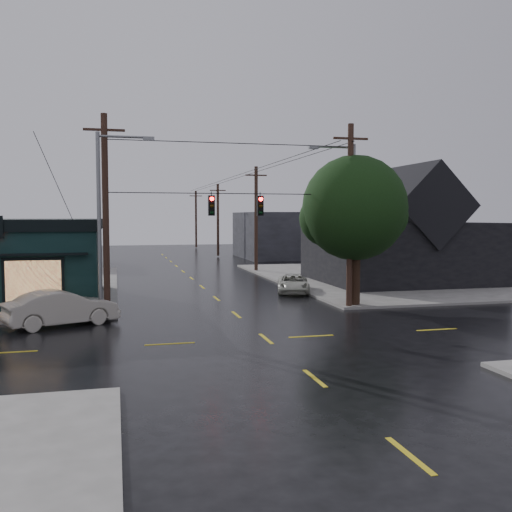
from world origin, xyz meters
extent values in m
plane|color=black|center=(0.00, 0.00, 0.00)|extent=(160.00, 160.00, 0.00)
cube|color=slate|center=(20.00, 20.00, 0.07)|extent=(28.00, 28.00, 0.15)
cube|color=black|center=(15.00, 17.00, 2.40)|extent=(12.00, 11.00, 4.50)
cylinder|color=black|center=(7.00, 7.00, 2.20)|extent=(0.70, 0.70, 4.11)
sphere|color=black|center=(7.00, 7.00, 5.59)|extent=(5.90, 5.90, 5.90)
cylinder|color=black|center=(0.00, 6.50, 6.30)|extent=(13.00, 0.04, 0.04)
cube|color=#3F352E|center=(-14.00, 40.00, 2.20)|extent=(12.00, 10.00, 4.40)
cube|color=#232328|center=(16.00, 45.00, 2.80)|extent=(14.00, 12.00, 5.60)
imported|color=#B2AB9C|center=(-8.54, 4.99, 0.84)|extent=(5.39, 3.64, 1.68)
imported|color=#BABBAC|center=(5.45, 13.42, 0.61)|extent=(3.15, 4.78, 1.22)
camera|label=1|loc=(-6.05, -22.75, 5.12)|focal=40.00mm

